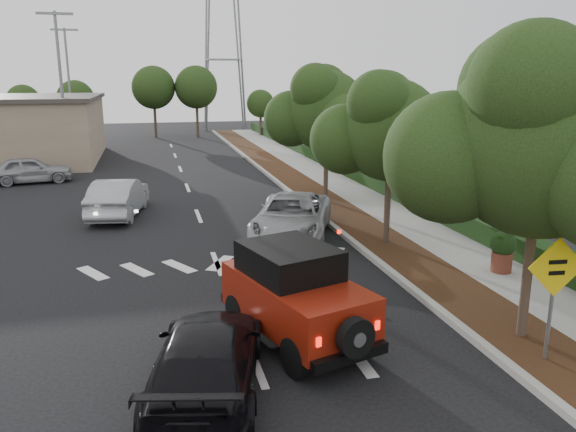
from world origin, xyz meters
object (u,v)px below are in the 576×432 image
object	(u,v)px
red_jeep	(292,293)
black_suv_oncoming	(207,359)
silver_suv_ahead	(292,217)
speed_hump_sign	(554,282)

from	to	relation	value
red_jeep	black_suv_oncoming	bearing A→B (deg)	-155.65
black_suv_oncoming	red_jeep	bearing A→B (deg)	-125.80
red_jeep	black_suv_oncoming	size ratio (longest dim) A/B	0.92
silver_suv_ahead	black_suv_oncoming	xyz separation A→B (m)	(-3.85, -9.12, -0.08)
silver_suv_ahead	black_suv_oncoming	world-z (taller)	silver_suv_ahead
silver_suv_ahead	black_suv_oncoming	size ratio (longest dim) A/B	1.17
black_suv_oncoming	speed_hump_sign	bearing A→B (deg)	-172.33
silver_suv_ahead	speed_hump_sign	size ratio (longest dim) A/B	2.15
silver_suv_ahead	black_suv_oncoming	distance (m)	9.90
red_jeep	black_suv_oncoming	world-z (taller)	red_jeep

